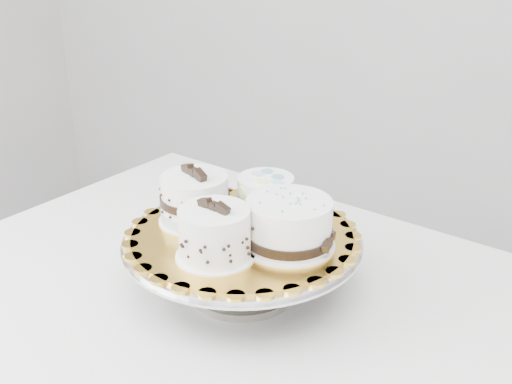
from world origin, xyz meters
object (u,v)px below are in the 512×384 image
at_px(table, 269,352).
at_px(cake_dots, 266,196).
at_px(cake_ribbon, 290,225).
at_px(cake_banded, 195,200).
at_px(cake_stand, 242,254).
at_px(cake_swirl, 215,235).
at_px(cake_board, 242,235).

bearing_deg(table, cake_dots, 130.37).
height_order(cake_dots, cake_ribbon, cake_ribbon).
height_order(cake_banded, cake_dots, cake_banded).
distance_m(cake_stand, cake_swirl, 0.11).
bearing_deg(cake_swirl, cake_ribbon, 56.07).
xyz_separation_m(cake_swirl, cake_dots, (0.00, 0.15, -0.00)).
bearing_deg(cake_board, cake_ribbon, -0.86).
distance_m(table, cake_ribbon, 0.22).
bearing_deg(cake_banded, cake_ribbon, 24.92).
xyz_separation_m(cake_banded, cake_dots, (0.09, 0.07, -0.00)).
relative_size(cake_stand, cake_board, 1.09).
bearing_deg(cake_swirl, cake_board, 101.23).
bearing_deg(cake_banded, cake_stand, 23.80).
height_order(table, cake_board, cake_board).
xyz_separation_m(cake_stand, cake_swirl, (-0.00, -0.08, 0.07)).
bearing_deg(cake_board, table, -19.36).
bearing_deg(cake_ribbon, cake_banded, 168.72).
distance_m(table, cake_board, 0.19).
relative_size(cake_stand, cake_dots, 3.27).
relative_size(cake_stand, cake_ribbon, 2.49).
distance_m(cake_banded, cake_dots, 0.11).
distance_m(cake_stand, cake_ribbon, 0.10).
relative_size(table, cake_stand, 3.56).
xyz_separation_m(cake_dots, cake_ribbon, (0.08, -0.07, -0.00)).
distance_m(cake_board, cake_ribbon, 0.09).
bearing_deg(cake_ribbon, cake_stand, 169.94).
distance_m(cake_stand, cake_board, 0.03).
bearing_deg(cake_board, cake_swirl, -90.14).
distance_m(table, cake_banded, 0.26).
xyz_separation_m(table, cake_swirl, (-0.06, -0.06, 0.22)).
height_order(cake_board, cake_swirl, cake_swirl).
xyz_separation_m(cake_stand, cake_ribbon, (0.08, -0.00, 0.07)).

